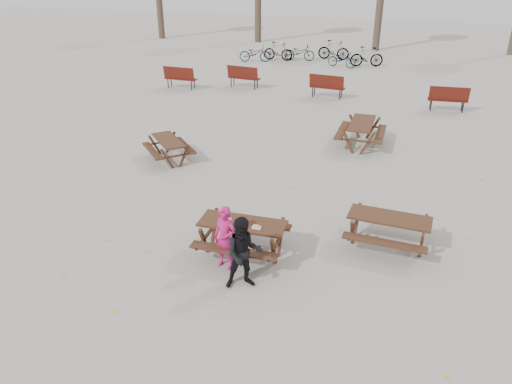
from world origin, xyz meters
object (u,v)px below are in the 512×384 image
(picnic_table_north, at_px, (169,150))
(soda_bottle, at_px, (230,222))
(picnic_table_east, at_px, (388,232))
(food_tray, at_px, (257,228))
(main_picnic_table, at_px, (243,230))
(adult, at_px, (244,253))
(picnic_table_far, at_px, (361,134))
(child, at_px, (225,238))

(picnic_table_north, bearing_deg, soda_bottle, -4.88)
(picnic_table_east, xyz_separation_m, picnic_table_north, (-6.66, 3.20, -0.04))
(food_tray, distance_m, picnic_table_north, 6.10)
(main_picnic_table, bearing_deg, adult, -71.07)
(main_picnic_table, relative_size, soda_bottle, 10.59)
(main_picnic_table, xyz_separation_m, picnic_table_north, (-3.74, 4.36, -0.25))
(main_picnic_table, xyz_separation_m, soda_bottle, (-0.20, -0.18, 0.26))
(adult, height_order, picnic_table_far, adult)
(adult, bearing_deg, picnic_table_east, 15.93)
(food_tray, relative_size, adult, 0.12)
(soda_bottle, height_order, child, child)
(adult, xyz_separation_m, picnic_table_far, (1.39, 8.30, -0.34))
(child, relative_size, picnic_table_east, 0.79)
(food_tray, relative_size, picnic_table_north, 0.12)
(main_picnic_table, height_order, adult, adult)
(picnic_table_north, bearing_deg, food_tray, -0.63)
(food_tray, bearing_deg, adult, -89.35)
(main_picnic_table, bearing_deg, picnic_table_east, 21.58)
(child, relative_size, picnic_table_north, 0.88)
(adult, bearing_deg, child, 112.89)
(picnic_table_far, bearing_deg, food_tray, 171.10)
(picnic_table_north, bearing_deg, picnic_table_far, 74.96)
(soda_bottle, height_order, picnic_table_north, soda_bottle)
(picnic_table_far, bearing_deg, adult, 172.30)
(main_picnic_table, relative_size, picnic_table_far, 0.97)
(child, distance_m, adult, 0.75)
(food_tray, xyz_separation_m, child, (-0.54, -0.39, -0.11))
(child, bearing_deg, soda_bottle, 106.75)
(soda_bottle, distance_m, adult, 1.04)
(adult, relative_size, picnic_table_east, 0.86)
(soda_bottle, height_order, picnic_table_far, soda_bottle)
(food_tray, bearing_deg, soda_bottle, -177.03)
(child, relative_size, picnic_table_far, 0.73)
(child, distance_m, picnic_table_far, 8.03)
(food_tray, height_order, soda_bottle, soda_bottle)
(main_picnic_table, height_order, picnic_table_far, picnic_table_far)
(adult, distance_m, picnic_table_north, 6.79)
(adult, height_order, picnic_table_north, adult)
(soda_bottle, distance_m, picnic_table_far, 7.70)
(child, xyz_separation_m, adult, (0.55, -0.50, 0.06))
(food_tray, height_order, picnic_table_far, food_tray)
(main_picnic_table, xyz_separation_m, child, (-0.19, -0.54, 0.09))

